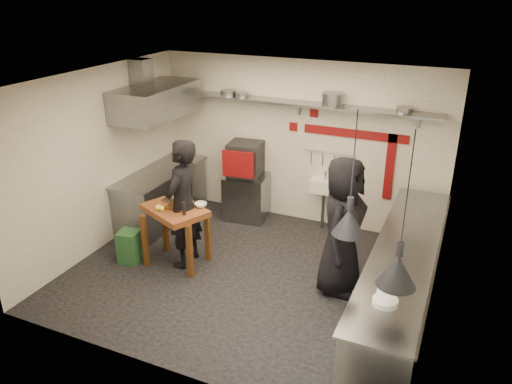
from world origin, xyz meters
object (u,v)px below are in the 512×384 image
at_px(oven_stand, 247,196).
at_px(combi_oven, 245,159).
at_px(prep_table, 177,236).
at_px(green_bin, 130,246).
at_px(chef_right, 342,226).
at_px(chef_left, 183,204).

distance_m(oven_stand, combi_oven, 0.69).
height_order(oven_stand, prep_table, prep_table).
height_order(green_bin, chef_right, chef_right).
xyz_separation_m(green_bin, chef_right, (3.08, 0.57, 0.71)).
distance_m(combi_oven, prep_table, 2.03).
relative_size(oven_stand, green_bin, 1.60).
height_order(combi_oven, prep_table, combi_oven).
distance_m(combi_oven, chef_right, 2.69).
xyz_separation_m(oven_stand, combi_oven, (-0.04, 0.05, 0.69)).
bearing_deg(combi_oven, oven_stand, -51.85).
relative_size(oven_stand, combi_oven, 1.38).
height_order(oven_stand, chef_right, chef_right).
bearing_deg(green_bin, prep_table, 20.20).
bearing_deg(chef_left, prep_table, -63.50).
xyz_separation_m(combi_oven, chef_right, (2.16, -1.60, -0.13)).
distance_m(oven_stand, prep_table, 1.89).
bearing_deg(prep_table, chef_left, 51.98).
distance_m(combi_oven, chef_left, 1.86).
height_order(oven_stand, chef_left, chef_left).
xyz_separation_m(oven_stand, green_bin, (-0.97, -2.12, -0.15)).
height_order(green_bin, chef_left, chef_left).
relative_size(prep_table, chef_right, 0.48).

